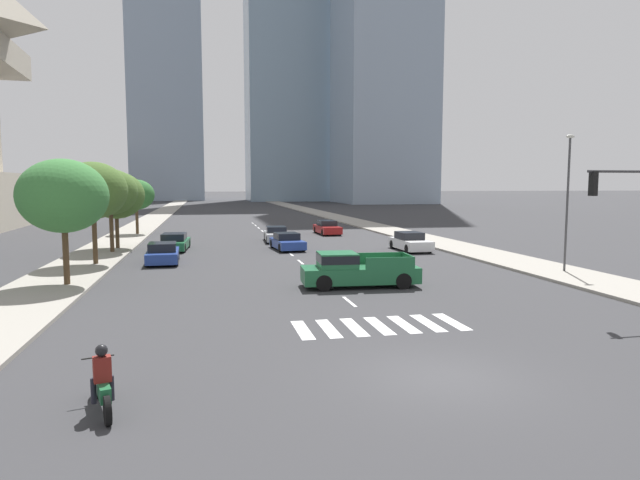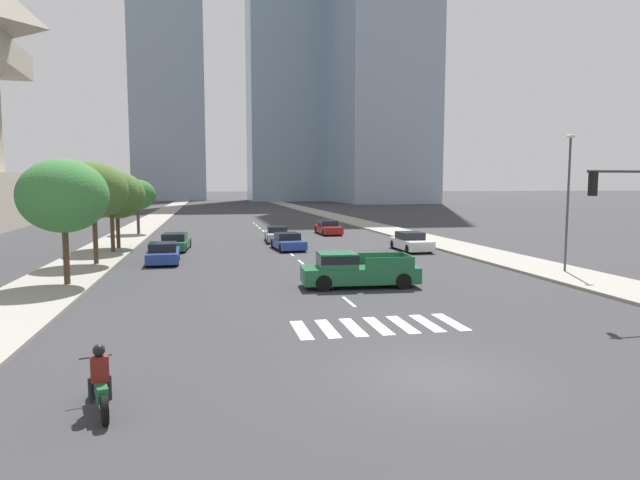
# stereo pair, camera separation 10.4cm
# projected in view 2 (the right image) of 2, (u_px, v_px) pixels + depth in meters

# --- Properties ---
(ground_plane) EXTENTS (800.00, 800.00, 0.00)m
(ground_plane) POSITION_uv_depth(u_px,v_px,m) (440.00, 377.00, 13.81)
(ground_plane) COLOR #333335
(sidewalk_east) EXTENTS (4.00, 260.00, 0.15)m
(sidewalk_east) POSITION_uv_depth(u_px,v_px,m) (438.00, 242.00, 45.68)
(sidewalk_east) COLOR gray
(sidewalk_east) RESTS_ON ground
(sidewalk_west) EXTENTS (4.00, 260.00, 0.15)m
(sidewalk_west) POSITION_uv_depth(u_px,v_px,m) (107.00, 250.00, 40.40)
(sidewalk_west) COLOR gray
(sidewalk_west) RESTS_ON ground
(crosswalk_near) EXTENTS (5.85, 2.45, 0.01)m
(crosswalk_near) POSITION_uv_depth(u_px,v_px,m) (378.00, 326.00, 18.83)
(crosswalk_near) COLOR silver
(crosswalk_near) RESTS_ON ground
(lane_divider_center) EXTENTS (0.14, 50.00, 0.01)m
(lane_divider_center) POSITION_uv_depth(u_px,v_px,m) (277.00, 242.00, 46.12)
(lane_divider_center) COLOR silver
(lane_divider_center) RESTS_ON ground
(motorcycle_lead) EXTENTS (0.91, 2.16, 1.49)m
(motorcycle_lead) POSITION_uv_depth(u_px,v_px,m) (100.00, 384.00, 11.71)
(motorcycle_lead) COLOR black
(motorcycle_lead) RESTS_ON ground
(pickup_truck) EXTENTS (5.65, 2.28, 1.67)m
(pickup_truck) POSITION_uv_depth(u_px,v_px,m) (354.00, 270.00, 25.96)
(pickup_truck) COLOR #1E6038
(pickup_truck) RESTS_ON ground
(sedan_green_0) EXTENTS (2.22, 4.87, 1.29)m
(sedan_green_0) POSITION_uv_depth(u_px,v_px,m) (175.00, 242.00, 40.65)
(sedan_green_0) COLOR #1E6038
(sedan_green_0) RESTS_ON ground
(sedan_red_1) EXTENTS (1.99, 4.84, 1.36)m
(sedan_red_1) POSITION_uv_depth(u_px,v_px,m) (328.00, 228.00, 53.91)
(sedan_red_1) COLOR maroon
(sedan_red_1) RESTS_ON ground
(sedan_silver_2) EXTENTS (2.10, 4.71, 1.30)m
(sedan_silver_2) POSITION_uv_depth(u_px,v_px,m) (277.00, 235.00, 46.85)
(sedan_silver_2) COLOR #B7BABF
(sedan_silver_2) RESTS_ON ground
(sedan_white_3) EXTENTS (1.96, 4.58, 1.37)m
(sedan_white_3) POSITION_uv_depth(u_px,v_px,m) (411.00, 242.00, 40.39)
(sedan_white_3) COLOR silver
(sedan_white_3) RESTS_ON ground
(sedan_blue_4) EXTENTS (2.01, 4.46, 1.30)m
(sedan_blue_4) POSITION_uv_depth(u_px,v_px,m) (163.00, 254.00, 33.93)
(sedan_blue_4) COLOR navy
(sedan_blue_4) RESTS_ON ground
(sedan_blue_5) EXTENTS (2.27, 4.39, 1.26)m
(sedan_blue_5) POSITION_uv_depth(u_px,v_px,m) (288.00, 242.00, 41.00)
(sedan_blue_5) COLOR navy
(sedan_blue_5) RESTS_ON ground
(street_lamp_east) EXTENTS (0.50, 0.24, 7.42)m
(street_lamp_east) POSITION_uv_depth(u_px,v_px,m) (568.00, 193.00, 29.45)
(street_lamp_east) COLOR #3F3F42
(street_lamp_east) RESTS_ON sidewalk_east
(street_tree_nearest) EXTENTS (4.09, 4.09, 5.94)m
(street_tree_nearest) POSITION_uv_depth(u_px,v_px,m) (63.00, 196.00, 25.57)
(street_tree_nearest) COLOR #4C3823
(street_tree_nearest) RESTS_ON sidewalk_west
(street_tree_second) EXTENTS (3.99, 3.99, 6.09)m
(street_tree_second) POSITION_uv_depth(u_px,v_px,m) (93.00, 191.00, 32.31)
(street_tree_second) COLOR #4C3823
(street_tree_second) RESTS_ON sidewalk_west
(street_tree_third) EXTENTS (3.77, 3.77, 5.84)m
(street_tree_third) POSITION_uv_depth(u_px,v_px,m) (111.00, 192.00, 38.14)
(street_tree_third) COLOR #4C3823
(street_tree_third) RESTS_ON sidewalk_west
(street_tree_fourth) EXTENTS (4.15, 4.15, 5.72)m
(street_tree_fourth) POSITION_uv_depth(u_px,v_px,m) (117.00, 195.00, 40.55)
(street_tree_fourth) COLOR #4C3823
(street_tree_fourth) RESTS_ON sidewalk_west
(street_tree_fifth) EXTENTS (3.44, 3.44, 5.25)m
(street_tree_fifth) POSITION_uv_depth(u_px,v_px,m) (137.00, 195.00, 52.39)
(street_tree_fifth) COLOR #4C3823
(street_tree_fifth) RESTS_ON sidewalk_west
(office_tower_left_skyline) EXTENTS (22.28, 29.74, 86.86)m
(office_tower_left_skyline) POSITION_uv_depth(u_px,v_px,m) (169.00, 67.00, 176.34)
(office_tower_left_skyline) COLOR #8C9EB2
(office_tower_left_skyline) RESTS_ON ground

